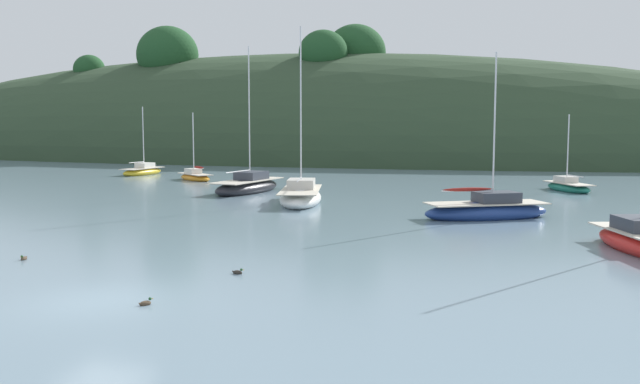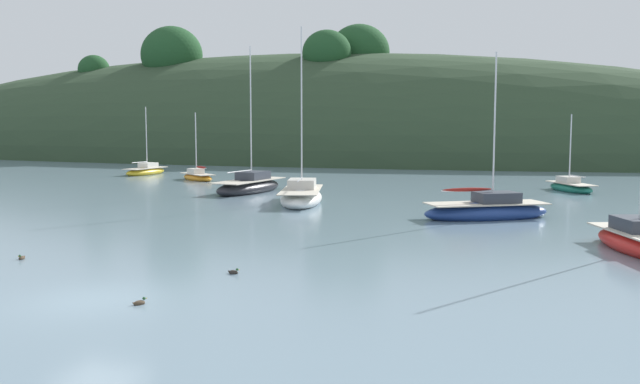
# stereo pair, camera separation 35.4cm
# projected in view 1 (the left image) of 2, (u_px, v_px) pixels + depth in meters

# --- Properties ---
(ground_plane) EXTENTS (400.00, 400.00, 0.00)m
(ground_plane) POSITION_uv_depth(u_px,v_px,m) (102.00, 300.00, 19.69)
(ground_plane) COLOR slate
(far_shoreline_hill) EXTENTS (150.00, 36.00, 33.10)m
(far_shoreline_hill) POSITION_uv_depth(u_px,v_px,m) (273.00, 158.00, 97.61)
(far_shoreline_hill) COLOR #2D422B
(far_shoreline_hill) RESTS_ON ground
(sailboat_orange_cutter) EXTENTS (7.18, 5.64, 9.01)m
(sailboat_orange_cutter) POSITION_uv_depth(u_px,v_px,m) (487.00, 210.00, 36.53)
(sailboat_orange_cutter) COLOR navy
(sailboat_orange_cutter) RESTS_ON ground
(sailboat_red_portside) EXTENTS (2.26, 5.58, 6.83)m
(sailboat_red_portside) POSITION_uv_depth(u_px,v_px,m) (143.00, 171.00, 67.17)
(sailboat_red_portside) COLOR gold
(sailboat_red_portside) RESTS_ON ground
(sailboat_yellow_far) EXTENTS (3.46, 7.80, 10.85)m
(sailboat_yellow_far) POSITION_uv_depth(u_px,v_px,m) (248.00, 186.00, 50.10)
(sailboat_yellow_far) COLOR #232328
(sailboat_yellow_far) RESTS_ON ground
(sailboat_grey_yawl) EXTENTS (4.00, 5.28, 5.88)m
(sailboat_grey_yawl) POSITION_uv_depth(u_px,v_px,m) (568.00, 187.00, 51.08)
(sailboat_grey_yawl) COLOR #196B56
(sailboat_grey_yawl) RESTS_ON ground
(sailboat_blue_center) EXTENTS (4.75, 4.06, 6.14)m
(sailboat_blue_center) POSITION_uv_depth(u_px,v_px,m) (195.00, 177.00, 60.71)
(sailboat_blue_center) COLOR orange
(sailboat_blue_center) RESTS_ON ground
(sailboat_teal_outer) EXTENTS (4.51, 7.96, 11.31)m
(sailboat_teal_outer) POSITION_uv_depth(u_px,v_px,m) (301.00, 196.00, 43.21)
(sailboat_teal_outer) COLOR white
(sailboat_teal_outer) RESTS_ON ground
(duck_straggler) EXTENTS (0.26, 0.42, 0.24)m
(duck_straggler) POSITION_uv_depth(u_px,v_px,m) (24.00, 258.00, 25.46)
(duck_straggler) COLOR #473828
(duck_straggler) RESTS_ON ground
(duck_lead) EXTENTS (0.33, 0.40, 0.24)m
(duck_lead) POSITION_uv_depth(u_px,v_px,m) (146.00, 303.00, 19.14)
(duck_lead) COLOR #473828
(duck_lead) RESTS_ON ground
(duck_lone_right) EXTENTS (0.42, 0.19, 0.24)m
(duck_lone_right) POSITION_uv_depth(u_px,v_px,m) (238.00, 272.00, 23.09)
(duck_lone_right) COLOR #2D2823
(duck_lone_right) RESTS_ON ground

